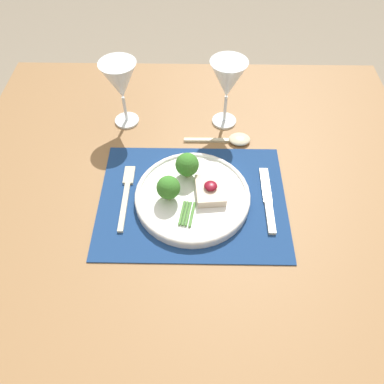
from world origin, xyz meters
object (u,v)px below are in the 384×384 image
(wine_glass_near, at_px, (228,81))
(wine_glass_far, at_px, (120,82))
(dinner_plate, at_px, (191,192))
(spoon, at_px, (234,139))
(knife, at_px, (268,204))
(fork, at_px, (126,192))

(wine_glass_near, height_order, wine_glass_far, wine_glass_near)
(dinner_plate, xyz_separation_m, spoon, (0.11, 0.18, -0.01))
(dinner_plate, distance_m, wine_glass_far, 0.33)
(dinner_plate, bearing_deg, wine_glass_far, 124.62)
(dinner_plate, height_order, wine_glass_far, wine_glass_far)
(dinner_plate, xyz_separation_m, knife, (0.17, -0.02, -0.01))
(wine_glass_far, bearing_deg, dinner_plate, -55.38)
(knife, xyz_separation_m, wine_glass_far, (-0.35, 0.28, 0.12))
(wine_glass_near, bearing_deg, dinner_plate, -108.00)
(knife, bearing_deg, spoon, 107.94)
(fork, xyz_separation_m, spoon, (0.25, 0.18, 0.00))
(dinner_plate, relative_size, wine_glass_far, 1.45)
(dinner_plate, height_order, spoon, dinner_plate)
(wine_glass_near, bearing_deg, fork, -132.57)
(fork, relative_size, wine_glass_far, 1.04)
(knife, xyz_separation_m, wine_glass_near, (-0.09, 0.28, 0.12))
(dinner_plate, relative_size, fork, 1.40)
(fork, relative_size, wine_glass_near, 1.01)
(dinner_plate, bearing_deg, fork, 177.19)
(fork, height_order, spoon, spoon)
(fork, bearing_deg, wine_glass_near, 49.35)
(dinner_plate, distance_m, spoon, 0.21)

